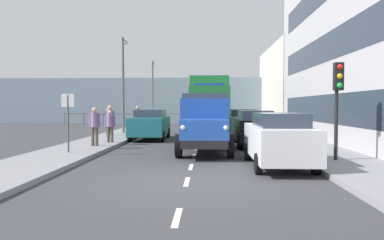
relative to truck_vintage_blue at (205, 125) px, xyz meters
The scene contains 22 objects.
ground_plane 3.35m from the truck_vintage_blue, 82.43° to the right, with size 80.00×80.00×0.00m, color #38383D.
sidewalk_left 5.68m from the truck_vintage_blue, 146.10° to the right, with size 2.62×37.13×0.15m, color gray.
sidewalk_right 6.37m from the truck_vintage_blue, 29.69° to the right, with size 2.62×37.13×0.15m, color gray.
road_centreline_markings 3.15m from the truck_vintage_blue, 81.90° to the right, with size 0.12×33.81×0.01m.
building_far_block 22.01m from the truck_vintage_blue, 117.09° to the right, with size 8.05×12.80×7.43m.
sea_horizon 24.71m from the truck_vintage_blue, 89.04° to the right, with size 80.00×0.80×5.00m, color gray.
seawall_railing 21.08m from the truck_vintage_blue, 88.88° to the right, with size 28.08×0.08×1.20m.
truck_vintage_blue is the anchor object (origin of this frame).
lorry_cargo_green 9.98m from the truck_vintage_blue, 91.25° to the right, with size 2.58×8.20×3.87m.
car_white_kerbside_near 3.92m from the truck_vintage_blue, 127.14° to the left, with size 1.79×4.31×1.72m.
car_black_kerbside_1 3.68m from the truck_vintage_blue, 130.08° to the right, with size 1.82×4.36×1.72m.
car_grey_kerbside_2 8.64m from the truck_vintage_blue, 105.88° to the right, with size 1.92×4.45×1.72m.
car_teal_oppositeside_0 6.63m from the truck_vintage_blue, 61.26° to the right, with size 1.97×4.17×1.72m.
pedestrian_strolling 5.05m from the truck_vintage_blue, 12.78° to the right, with size 0.53×0.34×1.73m.
pedestrian_in_dark_coat 5.39m from the truck_vintage_blue, 30.05° to the right, with size 0.53×0.34×1.58m.
pedestrian_couple_b 7.18m from the truck_vintage_blue, 42.84° to the right, with size 0.53×0.34×1.82m.
pedestrian_with_bag 9.34m from the truck_vintage_blue, 49.97° to the right, with size 0.53×0.34×1.66m.
pedestrian_by_lamp 11.28m from the truck_vintage_blue, 64.97° to the right, with size 0.53×0.34×1.78m.
traffic_light_near 5.29m from the truck_vintage_blue, 148.42° to the left, with size 0.28×0.41×3.20m.
lamp_post_promenade 10.85m from the truck_vintage_blue, 58.68° to the right, with size 0.32×1.14×6.29m.
lamp_post_far 21.68m from the truck_vintage_blue, 75.65° to the right, with size 0.32×1.14×6.25m.
street_sign 5.39m from the truck_vintage_blue, 11.60° to the left, with size 0.50×0.07×2.25m.
Camera 1 is at (-0.53, 9.03, 1.95)m, focal length 33.46 mm.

